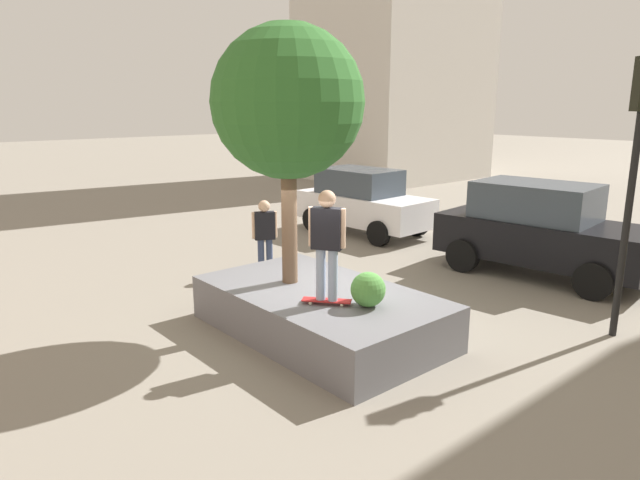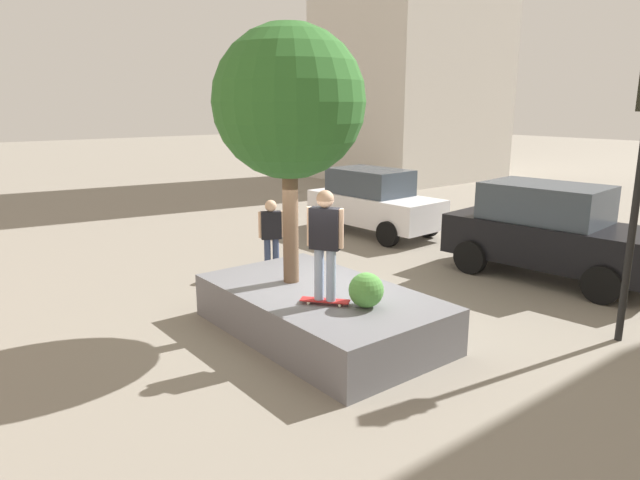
% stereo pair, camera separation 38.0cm
% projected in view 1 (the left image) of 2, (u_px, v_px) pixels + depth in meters
% --- Properties ---
extents(ground_plane, '(120.00, 120.00, 0.00)m').
position_uv_depth(ground_plane, '(328.00, 325.00, 10.42)').
color(ground_plane, gray).
extents(planter_ledge, '(4.40, 2.57, 0.80)m').
position_uv_depth(planter_ledge, '(320.00, 312.00, 9.98)').
color(planter_ledge, slate).
rests_on(planter_ledge, ground).
extents(plaza_tree, '(2.62, 2.62, 4.50)m').
position_uv_depth(plaza_tree, '(288.00, 103.00, 9.62)').
color(plaza_tree, brown).
rests_on(plaza_tree, planter_ledge).
extents(boxwood_shrub, '(0.56, 0.56, 0.56)m').
position_uv_depth(boxwood_shrub, '(368.00, 289.00, 9.04)').
color(boxwood_shrub, '#4C8C3D').
rests_on(boxwood_shrub, planter_ledge).
extents(skateboard, '(0.75, 0.67, 0.07)m').
position_uv_depth(skateboard, '(327.00, 301.00, 9.19)').
color(skateboard, '#A51E1E').
rests_on(skateboard, planter_ledge).
extents(skateboarder, '(0.53, 0.43, 1.79)m').
position_uv_depth(skateboarder, '(327.00, 238.00, 8.95)').
color(skateboarder, '#8C9EB7').
rests_on(skateboarder, skateboard).
extents(police_car, '(4.39, 2.21, 2.00)m').
position_uv_depth(police_car, '(363.00, 201.00, 17.62)').
color(police_car, white).
rests_on(police_car, ground).
extents(sedan_parked, '(4.88, 2.62, 2.18)m').
position_uv_depth(sedan_parked, '(540.00, 229.00, 13.27)').
color(sedan_parked, black).
rests_on(sedan_parked, ground).
extents(traffic_light_corner, '(0.37, 0.37, 4.69)m').
position_uv_depth(traffic_light_corner, '(636.00, 152.00, 9.23)').
color(traffic_light_corner, black).
rests_on(traffic_light_corner, ground).
extents(bystander_watching, '(0.39, 0.55, 1.77)m').
position_uv_depth(bystander_watching, '(265.00, 232.00, 13.38)').
color(bystander_watching, navy).
rests_on(bystander_watching, ground).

